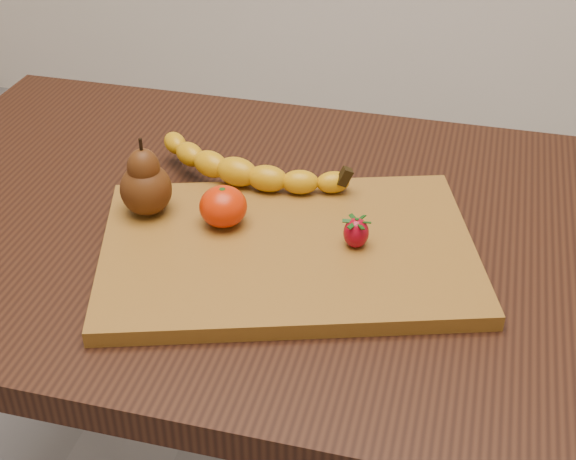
% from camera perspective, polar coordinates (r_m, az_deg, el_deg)
% --- Properties ---
extents(table, '(1.00, 0.70, 0.76)m').
position_cam_1_polar(table, '(1.11, -3.67, -3.31)').
color(table, black).
rests_on(table, ground).
extents(cutting_board, '(0.52, 0.42, 0.02)m').
position_cam_1_polar(cutting_board, '(0.98, 0.00, -1.45)').
color(cutting_board, brown).
rests_on(cutting_board, table).
extents(banana, '(0.26, 0.11, 0.04)m').
position_cam_1_polar(banana, '(1.08, -3.65, 4.16)').
color(banana, '#D09509').
rests_on(banana, cutting_board).
extents(pear, '(0.09, 0.09, 0.10)m').
position_cam_1_polar(pear, '(1.02, -10.17, 3.77)').
color(pear, '#4A250C').
rests_on(pear, cutting_board).
extents(mandarin, '(0.06, 0.06, 0.05)m').
position_cam_1_polar(mandarin, '(1.00, -4.63, 1.68)').
color(mandarin, red).
rests_on(mandarin, cutting_board).
extents(strawberry, '(0.03, 0.03, 0.04)m').
position_cam_1_polar(strawberry, '(0.96, 4.87, -0.13)').
color(strawberry, maroon).
rests_on(strawberry, cutting_board).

